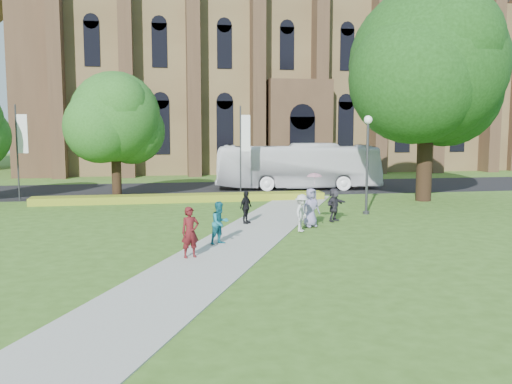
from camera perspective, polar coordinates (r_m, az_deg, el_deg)
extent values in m
plane|color=#385B1B|center=(22.97, -0.88, -5.20)|extent=(160.00, 160.00, 0.00)
cube|color=black|center=(42.61, -5.16, 0.31)|extent=(160.00, 10.00, 0.02)
cube|color=#B2B2A8|center=(23.93, -1.26, -4.66)|extent=(15.58, 28.54, 0.04)
cube|color=gold|center=(35.71, -7.43, -0.61)|extent=(18.00, 1.40, 0.45)
cube|color=olive|center=(63.76, 2.32, 10.09)|extent=(52.00, 16.00, 17.00)
cube|color=#503826|center=(56.56, -21.61, 12.10)|extent=(3.50, 3.50, 21.00)
cube|color=#503826|center=(54.89, 4.31, 6.45)|extent=(6.00, 2.50, 9.00)
cylinder|color=#38383D|center=(30.84, 11.04, 2.24)|extent=(0.14, 0.14, 4.80)
sphere|color=white|center=(30.75, 11.15, 7.11)|extent=(0.44, 0.44, 0.44)
cylinder|color=#38383D|center=(31.10, 10.95, -2.04)|extent=(0.36, 0.36, 0.15)
cylinder|color=#332114|center=(37.12, 16.54, 4.21)|extent=(0.96, 0.96, 6.60)
sphere|color=#14360E|center=(37.27, 16.80, 12.07)|extent=(9.60, 9.60, 9.60)
cylinder|color=#332114|center=(36.87, -13.79, 2.36)|extent=(0.60, 0.60, 4.12)
sphere|color=#215218|center=(36.78, -13.93, 7.31)|extent=(5.60, 5.60, 5.60)
cylinder|color=#38383D|center=(37.84, -1.56, 4.08)|extent=(0.10, 0.10, 6.00)
cube|color=white|center=(37.86, -1.04, 5.90)|extent=(0.60, 0.02, 2.40)
cylinder|color=#38383D|center=(38.37, -22.76, 3.59)|extent=(0.10, 0.10, 6.00)
cube|color=white|center=(38.26, -22.32, 5.41)|extent=(0.60, 0.02, 2.40)
imported|color=white|center=(42.23, 4.19, 2.58)|extent=(12.40, 4.39, 3.38)
imported|color=#4F1215|center=(20.44, -6.60, -4.02)|extent=(0.76, 0.61, 1.82)
imported|color=#176575|center=(22.63, -3.63, -3.09)|extent=(1.04, 0.99, 1.70)
imported|color=#B8B8B8|center=(25.31, 4.59, -2.10)|extent=(1.08, 1.24, 1.66)
imported|color=black|center=(27.28, -1.02, -1.53)|extent=(0.90, 0.95, 1.58)
imported|color=slate|center=(26.56, 5.52, -1.55)|extent=(1.02, 0.83, 1.80)
imported|color=#2C2932|center=(28.23, 7.83, -1.24)|extent=(1.47, 1.39, 1.65)
imported|color=#C88D98|center=(26.55, 5.86, 1.06)|extent=(0.83, 0.83, 0.61)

